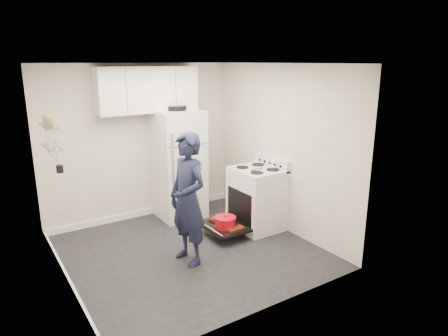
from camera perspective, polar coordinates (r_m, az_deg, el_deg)
room at (r=5.20m, az=-5.72°, el=0.26°), size 3.21×3.21×2.51m
electric_range at (r=6.19m, az=4.61°, el=-4.45°), size 0.66×0.76×1.10m
open_oven_door at (r=5.95m, az=0.10°, el=-8.04°), size 0.55×0.72×0.24m
refrigerator at (r=6.57m, az=-6.49°, el=0.55°), size 0.72×0.74×1.84m
upper_cabinets at (r=6.37m, az=-10.85°, el=10.94°), size 1.60×0.33×0.70m
wall_shelf_rack at (r=5.07m, az=-23.50°, el=4.11°), size 0.14×0.60×0.61m
person at (r=5.04m, az=-5.19°, el=-4.47°), size 0.48×0.67×1.70m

